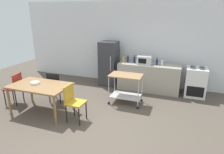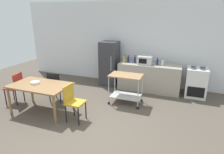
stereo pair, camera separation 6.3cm
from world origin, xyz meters
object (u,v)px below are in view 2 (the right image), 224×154
object	(u,v)px
bottle_soy_sauce	(124,59)
stove_oven	(196,82)
refrigerator	(109,63)
bottle_sparkling_water	(157,62)
kitchen_cart	(126,84)
dining_table	(40,87)
chair_mustard	(73,100)
bottle_soda	(162,63)
fruit_bowl	(35,83)
microwave	(145,60)
chair_black	(56,85)
bottle_wine	(135,60)
chair_red	(15,86)
bottle_sesame_oil	(128,59)

from	to	relation	value
bottle_soy_sauce	stove_oven	bearing A→B (deg)	1.19
refrigerator	bottle_sparkling_water	world-z (taller)	refrigerator
kitchen_cart	dining_table	bearing A→B (deg)	-146.19
chair_mustard	bottle_soda	bearing A→B (deg)	-32.31
chair_mustard	bottle_sparkling_water	xyz separation A→B (m)	(1.55, 2.55, 0.48)
fruit_bowl	kitchen_cart	bearing A→B (deg)	31.58
refrigerator	microwave	bearing A→B (deg)	-5.19
refrigerator	chair_mustard	bearing A→B (deg)	-87.03
kitchen_cart	bottle_soy_sauce	world-z (taller)	bottle_soy_sauce
refrigerator	fruit_bowl	distance (m)	2.78
chair_black	bottle_soda	bearing A→B (deg)	-152.44
bottle_soda	fruit_bowl	world-z (taller)	bottle_soda
refrigerator	bottle_soda	world-z (taller)	refrigerator
bottle_wine	stove_oven	bearing A→B (deg)	-0.80
chair_red	fruit_bowl	bearing A→B (deg)	70.70
chair_mustard	bottle_soy_sauce	bearing A→B (deg)	-8.85
chair_mustard	bottle_wine	bearing A→B (deg)	-15.93
chair_black	bottle_soy_sauce	world-z (taller)	bottle_soy_sauce
dining_table	bottle_soy_sauce	size ratio (longest dim) A/B	6.42
dining_table	bottle_sesame_oil	world-z (taller)	bottle_sesame_oil
bottle_sesame_oil	bottle_wine	distance (m)	0.22
bottle_sparkling_water	bottle_wine	bearing A→B (deg)	174.03
dining_table	chair_red	distance (m)	1.05
bottle_wine	bottle_sparkling_water	bearing A→B (deg)	-5.97
chair_black	bottle_sparkling_water	bearing A→B (deg)	-151.58
bottle_soda	fruit_bowl	size ratio (longest dim) A/B	1.00
dining_table	bottle_soy_sauce	world-z (taller)	bottle_soy_sauce
dining_table	stove_oven	bearing A→B (deg)	33.63
chair_black	bottle_soy_sauce	xyz separation A→B (m)	(1.48, 1.80, 0.48)
stove_oven	chair_black	bearing A→B (deg)	-154.06
chair_black	chair_red	bearing A→B (deg)	20.55
chair_black	chair_mustard	bearing A→B (deg)	137.58
stove_oven	bottle_soy_sauce	xyz separation A→B (m)	(-2.32, -0.05, 0.54)
dining_table	bottle_sesame_oil	size ratio (longest dim) A/B	6.30
chair_mustard	bottle_wine	xyz separation A→B (m)	(0.80, 2.63, 0.48)
bottle_wine	chair_mustard	bearing A→B (deg)	-106.87
bottle_sesame_oil	bottle_soda	bearing A→B (deg)	-0.20
chair_red	fruit_bowl	distance (m)	0.92
bottle_sesame_oil	microwave	world-z (taller)	microwave
bottle_soda	microwave	bearing A→B (deg)	-177.03
refrigerator	bottle_soy_sauce	size ratio (longest dim) A/B	6.63
dining_table	bottle_wine	distance (m)	3.13
kitchen_cart	bottle_wine	bearing A→B (deg)	93.77
bottle_soda	chair_red	bearing A→B (deg)	-147.88
chair_mustard	bottle_wine	distance (m)	2.79
chair_mustard	refrigerator	world-z (taller)	refrigerator
refrigerator	bottle_sesame_oil	distance (m)	0.76
bottle_soy_sauce	fruit_bowl	distance (m)	2.94
bottle_soda	fruit_bowl	bearing A→B (deg)	-139.00
bottle_wine	bottle_sesame_oil	bearing A→B (deg)	-171.86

